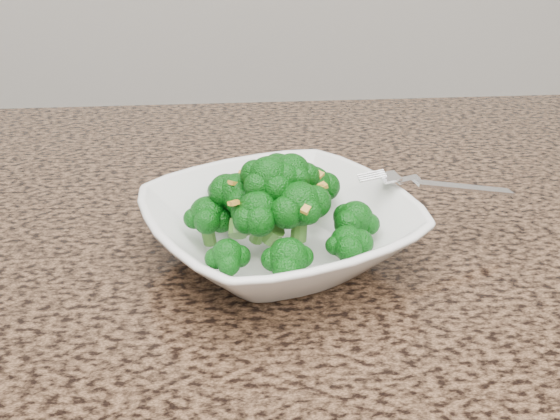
{
  "coord_description": "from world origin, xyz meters",
  "views": [
    {
      "loc": [
        0.06,
        -0.22,
        1.23
      ],
      "look_at": [
        0.1,
        0.34,
        0.95
      ],
      "focal_mm": 45.0,
      "sensor_mm": 36.0,
      "label": 1
    }
  ],
  "objects": [
    {
      "name": "bowl",
      "position": [
        0.1,
        0.34,
        0.93
      ],
      "size": [
        0.31,
        0.31,
        0.06
      ],
      "primitive_type": "imported",
      "rotation": [
        0.0,
        0.0,
        0.42
      ],
      "color": "white",
      "rests_on": "granite_counter"
    },
    {
      "name": "broccoli_pile",
      "position": [
        0.1,
        0.34,
        0.99
      ],
      "size": [
        0.21,
        0.21,
        0.07
      ],
      "primitive_type": null,
      "color": "#0A590D",
      "rests_on": "bowl"
    },
    {
      "name": "garlic_topping",
      "position": [
        0.1,
        0.34,
        1.03
      ],
      "size": [
        0.13,
        0.13,
        0.01
      ],
      "primitive_type": null,
      "color": "gold",
      "rests_on": "broccoli_pile"
    },
    {
      "name": "fork",
      "position": [
        0.23,
        0.37,
        0.96
      ],
      "size": [
        0.17,
        0.06,
        0.01
      ],
      "primitive_type": null,
      "rotation": [
        0.0,
        0.0,
        0.18
      ],
      "color": "silver",
      "rests_on": "bowl"
    },
    {
      "name": "granite_counter",
      "position": [
        0.0,
        0.3,
        0.89
      ],
      "size": [
        1.64,
        1.04,
        0.03
      ],
      "primitive_type": "cube",
      "color": "brown",
      "rests_on": "cabinet"
    }
  ]
}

